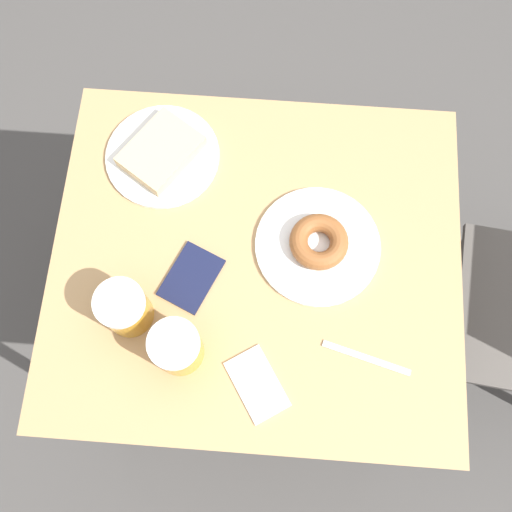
% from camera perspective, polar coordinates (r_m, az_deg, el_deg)
% --- Properties ---
extents(ground_plane, '(8.00, 8.00, 0.00)m').
position_cam_1_polar(ground_plane, '(1.84, 0.00, -7.00)').
color(ground_plane, '#474442').
extents(table, '(0.74, 0.83, 0.71)m').
position_cam_1_polar(table, '(1.22, 0.00, -1.33)').
color(table, tan).
rests_on(table, ground_plane).
extents(plate_with_cake, '(0.24, 0.24, 0.04)m').
position_cam_1_polar(plate_with_cake, '(1.24, -9.38, 10.07)').
color(plate_with_cake, white).
rests_on(plate_with_cake, table).
extents(plate_with_donut, '(0.25, 0.25, 0.05)m').
position_cam_1_polar(plate_with_donut, '(1.15, 6.24, 1.21)').
color(plate_with_donut, white).
rests_on(plate_with_donut, table).
extents(beer_mug_left, '(0.09, 0.09, 0.11)m').
position_cam_1_polar(beer_mug_left, '(1.09, -13.00, -5.13)').
color(beer_mug_left, '#C68C23').
rests_on(beer_mug_left, table).
extents(beer_mug_center, '(0.09, 0.09, 0.11)m').
position_cam_1_polar(beer_mug_center, '(1.06, -7.91, -9.06)').
color(beer_mug_center, '#C68C23').
rests_on(beer_mug_center, table).
extents(napkin_folded, '(0.15, 0.13, 0.00)m').
position_cam_1_polar(napkin_folded, '(1.10, 0.11, -12.70)').
color(napkin_folded, white).
rests_on(napkin_folded, table).
extents(fork, '(0.06, 0.17, 0.00)m').
position_cam_1_polar(fork, '(1.12, 10.97, -9.98)').
color(fork, silver).
rests_on(fork, table).
extents(passport_near_edge, '(0.15, 0.13, 0.01)m').
position_cam_1_polar(passport_near_edge, '(1.14, -6.50, -2.16)').
color(passport_near_edge, '#141938').
rests_on(passport_near_edge, table).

